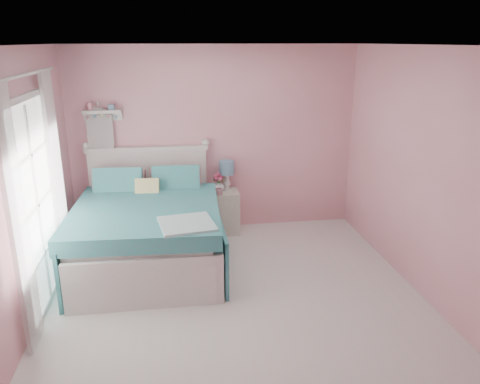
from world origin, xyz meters
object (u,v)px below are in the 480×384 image
object	(u,v)px
nightstand	(223,212)
table_lamp	(227,170)
bed	(148,232)
teacup	(218,192)
vase	(218,186)

from	to	relation	value
nightstand	table_lamp	bearing A→B (deg)	49.23
bed	nightstand	world-z (taller)	bed
bed	teacup	distance (m)	1.21
bed	vase	bearing A→B (deg)	44.70
nightstand	table_lamp	distance (m)	0.61
nightstand	table_lamp	size ratio (longest dim) A/B	1.44
bed	nightstand	bearing A→B (deg)	42.69
teacup	vase	bearing A→B (deg)	82.90
nightstand	vase	size ratio (longest dim) A/B	3.50
bed	nightstand	size ratio (longest dim) A/B	3.59
nightstand	table_lamp	world-z (taller)	table_lamp
bed	vase	size ratio (longest dim) A/B	12.57
vase	bed	bearing A→B (deg)	-138.42
vase	table_lamp	bearing A→B (deg)	27.70
nightstand	teacup	distance (m)	0.38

